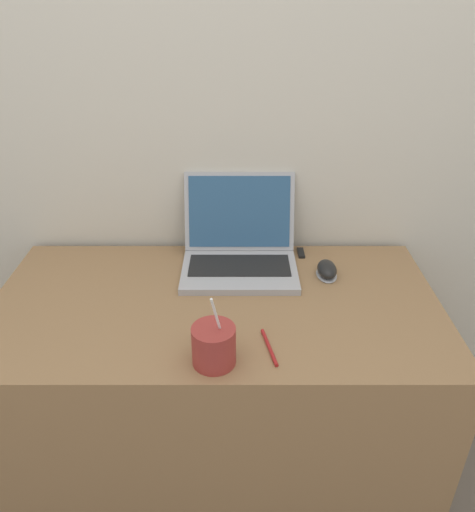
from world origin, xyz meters
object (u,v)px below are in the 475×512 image
at_px(computer_mouse, 325,270).
at_px(pen, 267,347).
at_px(drink_cup, 212,345).
at_px(usb_stick, 299,253).
at_px(laptop, 237,248).

distance_m(computer_mouse, pen, 0.39).
bearing_deg(drink_cup, pen, 19.86).
bearing_deg(computer_mouse, usb_stick, 115.41).
height_order(computer_mouse, pen, computer_mouse).
bearing_deg(laptop, drink_cup, -97.60).
height_order(laptop, drink_cup, laptop).
bearing_deg(pen, drink_cup, -160.14).
relative_size(laptop, pen, 2.60).
bearing_deg(laptop, pen, -80.07).
distance_m(drink_cup, pen, 0.15).
bearing_deg(laptop, computer_mouse, -13.86).
xyz_separation_m(usb_stick, pen, (-0.13, -0.47, 0.00)).
bearing_deg(usb_stick, laptop, -161.59).
bearing_deg(usb_stick, computer_mouse, -64.59).
height_order(drink_cup, pen, drink_cup).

